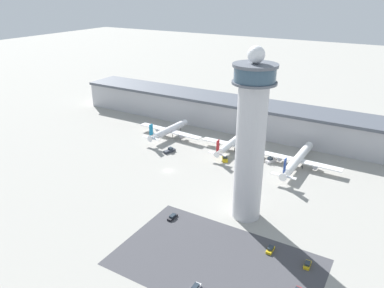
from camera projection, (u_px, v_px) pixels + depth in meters
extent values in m
plane|color=#9E9B93|center=(168.00, 171.00, 177.66)|extent=(1000.00, 1000.00, 0.00)
cube|color=#B2B2B7|center=(231.00, 114.00, 230.02)|extent=(211.47, 22.00, 16.18)
cube|color=#4C515B|center=(232.00, 101.00, 226.56)|extent=(211.47, 25.00, 1.60)
cylinder|color=#BCBCC1|center=(250.00, 154.00, 133.17)|extent=(10.40, 10.40, 51.20)
cylinder|color=#565B66|center=(254.00, 83.00, 123.06)|extent=(15.08, 15.08, 0.80)
cylinder|color=#334C60|center=(255.00, 74.00, 121.97)|extent=(13.87, 13.87, 4.82)
cylinder|color=#565B66|center=(256.00, 65.00, 120.84)|extent=(15.08, 15.08, 1.00)
sphere|color=white|center=(256.00, 55.00, 119.53)|extent=(5.72, 5.72, 5.72)
cube|color=#424247|center=(216.00, 262.00, 118.72)|extent=(64.00, 40.00, 0.01)
cylinder|color=white|center=(169.00, 130.00, 215.46)|extent=(5.55, 25.07, 3.83)
cone|color=white|center=(183.00, 123.00, 226.20)|extent=(4.06, 3.71, 3.83)
cone|color=white|center=(153.00, 138.00, 204.29)|extent=(3.76, 4.83, 3.45)
cube|color=white|center=(170.00, 131.00, 216.10)|extent=(41.84, 7.28, 0.44)
cylinder|color=#A8A8B2|center=(159.00, 129.00, 221.88)|extent=(2.40, 4.35, 2.11)
cylinder|color=#A8A8B2|center=(183.00, 135.00, 212.74)|extent=(2.40, 4.35, 2.11)
cube|color=#197FB2|center=(151.00, 130.00, 201.65)|extent=(0.49, 2.81, 6.13)
cube|color=white|center=(151.00, 138.00, 203.14)|extent=(10.85, 2.74, 0.24)
cylinder|color=black|center=(181.00, 129.00, 225.23)|extent=(0.28, 0.28, 2.61)
cylinder|color=black|center=(173.00, 136.00, 215.08)|extent=(0.28, 0.28, 2.61)
cylinder|color=black|center=(165.00, 134.00, 217.89)|extent=(0.28, 0.28, 2.61)
cylinder|color=white|center=(231.00, 143.00, 198.25)|extent=(3.66, 25.23, 3.50)
cone|color=white|center=(241.00, 135.00, 209.53)|extent=(3.52, 3.18, 3.50)
cone|color=white|center=(218.00, 153.00, 186.54)|extent=(3.18, 4.22, 3.15)
cube|color=white|center=(231.00, 144.00, 198.89)|extent=(33.19, 4.60, 0.44)
cylinder|color=#A8A8B2|center=(220.00, 143.00, 203.33)|extent=(1.95, 3.87, 1.93)
cylinder|color=#A8A8B2|center=(244.00, 148.00, 196.86)|extent=(1.95, 3.87, 1.93)
cube|color=red|center=(218.00, 146.00, 184.10)|extent=(0.32, 2.80, 5.61)
cube|color=white|center=(217.00, 154.00, 185.42)|extent=(9.82, 2.06, 0.24)
cylinder|color=black|center=(239.00, 141.00, 208.43)|extent=(0.28, 0.28, 2.19)
cylinder|color=black|center=(235.00, 150.00, 197.98)|extent=(0.28, 0.28, 2.19)
cylinder|color=black|center=(226.00, 148.00, 200.26)|extent=(0.28, 0.28, 2.19)
cylinder|color=white|center=(297.00, 159.00, 179.57)|extent=(4.51, 33.46, 4.03)
cone|color=white|center=(308.00, 147.00, 194.13)|extent=(4.08, 3.68, 4.03)
cone|color=white|center=(284.00, 175.00, 164.54)|extent=(3.70, 4.89, 3.63)
cube|color=white|center=(298.00, 160.00, 180.37)|extent=(41.65, 5.00, 0.44)
cylinder|color=#A8A8B2|center=(281.00, 158.00, 185.83)|extent=(2.28, 4.46, 2.22)
cylinder|color=#A8A8B2|center=(316.00, 166.00, 177.43)|extent=(2.28, 4.46, 2.22)
cube|color=navy|center=(285.00, 165.00, 161.75)|extent=(0.34, 2.80, 6.45)
cube|color=white|center=(284.00, 176.00, 163.31)|extent=(11.31, 2.16, 0.24)
cylinder|color=black|center=(306.00, 154.00, 192.95)|extent=(0.28, 0.28, 2.09)
cylinder|color=black|center=(303.00, 167.00, 179.30)|extent=(0.28, 0.28, 2.09)
cylinder|color=black|center=(291.00, 164.00, 182.01)|extent=(0.28, 0.28, 2.09)
cube|color=black|center=(170.00, 152.00, 197.49)|extent=(3.89, 5.93, 0.12)
cube|color=#2D333D|center=(170.00, 151.00, 197.24)|extent=(4.33, 6.96, 1.37)
cube|color=#232D38|center=(170.00, 149.00, 197.15)|extent=(2.53, 2.52, 1.12)
cube|color=black|center=(271.00, 162.00, 186.29)|extent=(4.23, 5.58, 0.12)
cube|color=silver|center=(271.00, 161.00, 186.01)|extent=(4.73, 6.50, 1.56)
cube|color=#232D38|center=(270.00, 158.00, 185.14)|extent=(2.68, 2.54, 1.28)
cube|color=black|center=(225.00, 160.00, 188.89)|extent=(5.02, 6.38, 0.12)
cube|color=gold|center=(225.00, 158.00, 188.64)|extent=(5.66, 7.41, 1.41)
cube|color=#232D38|center=(225.00, 157.00, 187.49)|extent=(2.99, 2.94, 1.15)
cube|color=black|center=(270.00, 251.00, 123.67)|extent=(1.84, 3.50, 0.12)
cube|color=gold|center=(270.00, 250.00, 123.53)|extent=(1.93, 4.16, 0.86)
cube|color=#232D38|center=(271.00, 248.00, 123.31)|extent=(1.67, 2.30, 0.71)
cube|color=#232D38|center=(196.00, 286.00, 107.52)|extent=(1.56, 2.44, 0.70)
cube|color=black|center=(307.00, 266.00, 117.07)|extent=(1.93, 3.50, 0.12)
cube|color=gold|center=(307.00, 265.00, 116.94)|extent=(2.03, 4.16, 0.80)
cube|color=#232D38|center=(308.00, 263.00, 116.58)|extent=(1.72, 2.32, 0.65)
cube|color=black|center=(172.00, 218.00, 141.23)|extent=(1.78, 4.06, 0.12)
cube|color=black|center=(172.00, 217.00, 141.11)|extent=(1.88, 4.82, 0.77)
cube|color=#232D38|center=(173.00, 216.00, 140.93)|extent=(1.61, 2.67, 0.63)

